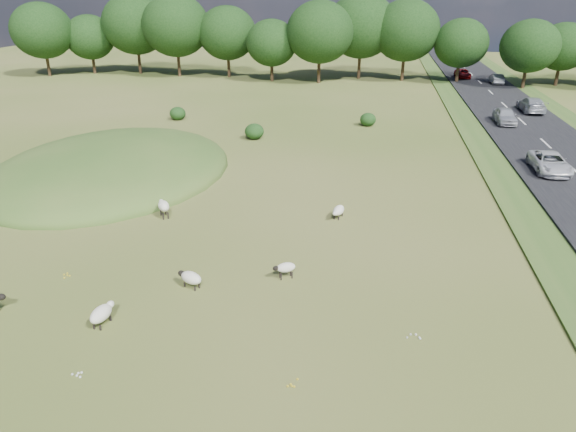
# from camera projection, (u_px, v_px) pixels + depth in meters

# --- Properties ---
(ground) EXTENTS (160.00, 160.00, 0.00)m
(ground) POSITION_uv_depth(u_px,v_px,m) (297.00, 148.00, 41.57)
(ground) COLOR #40591B
(ground) RESTS_ON ground
(mound) EXTENTS (16.00, 20.00, 4.00)m
(mound) POSITION_uv_depth(u_px,v_px,m) (112.00, 171.00, 36.21)
(mound) COLOR #33561E
(mound) RESTS_ON ground
(road) EXTENTS (8.00, 150.00, 0.25)m
(road) POSITION_uv_depth(u_px,v_px,m) (527.00, 127.00, 47.45)
(road) COLOR black
(road) RESTS_ON ground
(treeline) EXTENTS (96.28, 14.66, 11.70)m
(treeline) POSITION_uv_depth(u_px,v_px,m) (329.00, 32.00, 71.13)
(treeline) COLOR black
(treeline) RESTS_ON ground
(shrubs) EXTENTS (20.13, 8.04, 1.34)m
(shrubs) POSITION_uv_depth(u_px,v_px,m) (261.00, 122.00, 47.37)
(shrubs) COLOR black
(shrubs) RESTS_ON ground
(sheep_0) EXTENTS (1.31, 0.92, 0.73)m
(sheep_0) POSITION_uv_depth(u_px,v_px,m) (191.00, 278.00, 21.75)
(sheep_0) COLOR beige
(sheep_0) RESTS_ON ground
(sheep_1) EXTENTS (0.72, 1.36, 0.77)m
(sheep_1) POSITION_uv_depth(u_px,v_px,m) (102.00, 313.00, 19.28)
(sheep_1) COLOR beige
(sheep_1) RESTS_ON ground
(sheep_2) EXTENTS (1.06, 0.78, 0.75)m
(sheep_2) POSITION_uv_depth(u_px,v_px,m) (285.00, 268.00, 22.41)
(sheep_2) COLOR beige
(sheep_2) RESTS_ON ground
(sheep_4) EXTENTS (1.09, 1.32, 0.95)m
(sheep_4) POSITION_uv_depth(u_px,v_px,m) (163.00, 206.00, 28.54)
(sheep_4) COLOR beige
(sheep_4) RESTS_ON ground
(sheep_5) EXTENTS (0.81, 1.29, 0.71)m
(sheep_5) POSITION_uv_depth(u_px,v_px,m) (338.00, 211.00, 28.47)
(sheep_5) COLOR beige
(sheep_5) RESTS_ON ground
(car_1) EXTENTS (2.10, 5.16, 1.50)m
(car_1) POSITION_uv_depth(u_px,v_px,m) (460.00, 51.00, 102.28)
(car_1) COLOR maroon
(car_1) RESTS_ON road
(car_2) EXTENTS (1.71, 4.24, 1.45)m
(car_2) POSITION_uv_depth(u_px,v_px,m) (505.00, 116.00, 48.12)
(car_2) COLOR #A8AAB0
(car_2) RESTS_ON road
(car_3) EXTENTS (2.12, 4.60, 1.28)m
(car_3) POSITION_uv_depth(u_px,v_px,m) (550.00, 162.00, 35.11)
(car_3) COLOR silver
(car_3) RESTS_ON road
(car_4) EXTENTS (1.40, 4.00, 1.32)m
(car_4) POSITION_uv_depth(u_px,v_px,m) (496.00, 79.00, 69.38)
(car_4) COLOR #A1A4A8
(car_4) RESTS_ON road
(car_5) EXTENTS (2.07, 5.08, 1.48)m
(car_5) POSITION_uv_depth(u_px,v_px,m) (532.00, 104.00, 52.90)
(car_5) COLOR #A6A9AE
(car_5) RESTS_ON road
(car_6) EXTENTS (2.02, 4.38, 1.22)m
(car_6) POSITION_uv_depth(u_px,v_px,m) (463.00, 74.00, 74.04)
(car_6) COLOR maroon
(car_6) RESTS_ON road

